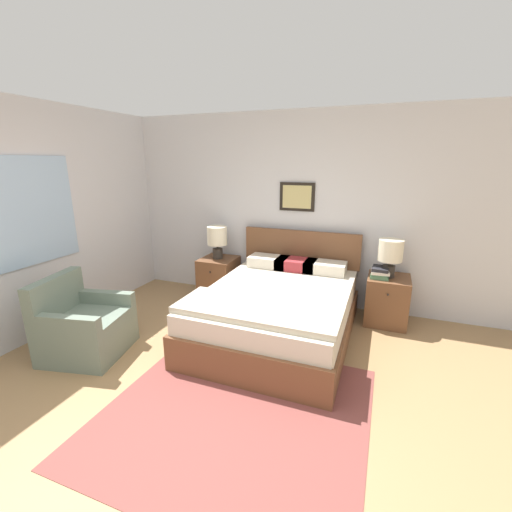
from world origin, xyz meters
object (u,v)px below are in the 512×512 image
at_px(nightstand_by_door, 387,300).
at_px(table_lamp_near_window, 217,238).
at_px(armchair, 84,328).
at_px(nightstand_near_window, 219,278).
at_px(table_lamp_by_door, 390,253).
at_px(bed, 278,310).

height_order(nightstand_by_door, table_lamp_near_window, table_lamp_near_window).
bearing_deg(armchair, nightstand_by_door, 110.42).
relative_size(armchair, nightstand_near_window, 1.47).
xyz_separation_m(armchair, table_lamp_by_door, (2.91, 1.88, 0.61)).
bearing_deg(table_lamp_by_door, nightstand_near_window, -180.00).
height_order(armchair, table_lamp_by_door, table_lamp_by_door).
relative_size(armchair, table_lamp_near_window, 1.88).
distance_m(armchair, nightstand_by_door, 3.48).
xyz_separation_m(table_lamp_near_window, table_lamp_by_door, (2.31, 0.00, 0.00)).
xyz_separation_m(nightstand_near_window, table_lamp_by_door, (2.30, 0.00, 0.60)).
distance_m(nightstand_near_window, nightstand_by_door, 2.32).
xyz_separation_m(armchair, nightstand_near_window, (0.61, 1.88, 0.01)).
bearing_deg(nightstand_by_door, nightstand_near_window, 180.00).
distance_m(bed, table_lamp_near_window, 1.52).
height_order(bed, nightstand_near_window, bed).
relative_size(bed, nightstand_near_window, 3.54).
relative_size(armchair, nightstand_by_door, 1.47).
height_order(bed, table_lamp_near_window, table_lamp_near_window).
bearing_deg(table_lamp_near_window, nightstand_by_door, -0.00).
height_order(bed, table_lamp_by_door, table_lamp_by_door).
bearing_deg(nightstand_by_door, table_lamp_near_window, 180.00).
relative_size(nightstand_by_door, table_lamp_near_window, 1.28).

